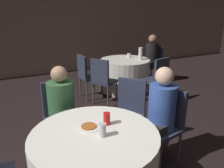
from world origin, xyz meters
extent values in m
cube|color=gray|center=(0.00, 4.75, 1.40)|extent=(16.00, 0.06, 2.80)
cylinder|color=white|center=(0.01, -0.11, 0.36)|extent=(1.18, 1.18, 0.73)
cylinder|color=white|center=(1.83, 2.49, 0.36)|extent=(1.12, 1.12, 0.73)
cube|color=#2D3347|center=(0.71, 0.48, 0.45)|extent=(0.56, 0.56, 0.04)
cube|color=#2D3347|center=(0.85, 0.60, 0.70)|extent=(0.28, 0.32, 0.46)
cylinder|color=#4C4C51|center=(0.69, 0.24, 0.21)|extent=(0.03, 0.03, 0.43)
cylinder|color=#4C4C51|center=(0.47, 0.50, 0.21)|extent=(0.03, 0.03, 0.43)
cylinder|color=#4C4C51|center=(0.95, 0.46, 0.21)|extent=(0.03, 0.03, 0.43)
cylinder|color=#4C4C51|center=(0.73, 0.72, 0.21)|extent=(0.03, 0.03, 0.43)
cube|color=#2D3347|center=(-0.06, 0.80, 0.45)|extent=(0.43, 0.43, 0.04)
cube|color=#2D3347|center=(-0.08, 0.98, 0.70)|extent=(0.38, 0.08, 0.46)
cylinder|color=#4C4C51|center=(0.12, 0.64, 0.21)|extent=(0.03, 0.03, 0.43)
cylinder|color=#4C4C51|center=(-0.22, 0.62, 0.21)|extent=(0.03, 0.03, 0.43)
cylinder|color=#4C4C51|center=(0.09, 0.98, 0.21)|extent=(0.03, 0.03, 0.43)
cylinder|color=#4C4C51|center=(-0.24, 0.96, 0.21)|extent=(0.03, 0.03, 0.43)
cube|color=#2D3347|center=(0.91, 0.05, 0.45)|extent=(0.46, 0.46, 0.04)
cube|color=#2D3347|center=(1.09, 0.08, 0.70)|extent=(0.12, 0.38, 0.46)
cylinder|color=#4C4C51|center=(0.77, -0.15, 0.21)|extent=(0.03, 0.03, 0.43)
cylinder|color=#4C4C51|center=(0.71, 0.19, 0.21)|extent=(0.03, 0.03, 0.43)
cylinder|color=#4C4C51|center=(1.11, -0.09, 0.21)|extent=(0.03, 0.03, 0.43)
cylinder|color=#4C4C51|center=(1.05, 0.25, 0.21)|extent=(0.03, 0.03, 0.43)
cube|color=#2D3347|center=(2.70, 2.65, 0.45)|extent=(0.47, 0.47, 0.04)
cube|color=#2D3347|center=(2.88, 2.69, 0.70)|extent=(0.12, 0.38, 0.46)
cylinder|color=#4C4C51|center=(2.56, 2.45, 0.21)|extent=(0.03, 0.03, 0.43)
cylinder|color=#4C4C51|center=(2.50, 2.79, 0.21)|extent=(0.03, 0.03, 0.43)
cylinder|color=#4C4C51|center=(2.90, 2.52, 0.21)|extent=(0.03, 0.03, 0.43)
cylinder|color=#4C4C51|center=(2.84, 2.85, 0.21)|extent=(0.03, 0.03, 0.43)
cube|color=#2D3347|center=(1.10, 2.00, 0.45)|extent=(0.55, 0.55, 0.04)
cube|color=#2D3347|center=(0.95, 1.91, 0.70)|extent=(0.25, 0.34, 0.46)
cylinder|color=#4C4C51|center=(1.14, 2.24, 0.21)|extent=(0.03, 0.03, 0.43)
cylinder|color=#4C4C51|center=(1.33, 1.96, 0.21)|extent=(0.03, 0.03, 0.43)
cylinder|color=#4C4C51|center=(0.86, 2.05, 0.21)|extent=(0.03, 0.03, 0.43)
cylinder|color=#4C4C51|center=(1.05, 1.77, 0.21)|extent=(0.03, 0.03, 0.43)
cube|color=#2D3347|center=(2.00, 1.63, 0.45)|extent=(0.47, 0.47, 0.04)
cube|color=#2D3347|center=(2.04, 1.45, 0.70)|extent=(0.38, 0.12, 0.46)
cylinder|color=#4C4C51|center=(1.80, 1.76, 0.21)|extent=(0.03, 0.03, 0.43)
cylinder|color=#4C4C51|center=(2.14, 1.83, 0.21)|extent=(0.03, 0.03, 0.43)
cylinder|color=#4C4C51|center=(1.87, 1.43, 0.21)|extent=(0.03, 0.03, 0.43)
cylinder|color=#4C4C51|center=(2.20, 1.49, 0.21)|extent=(0.03, 0.03, 0.43)
cube|color=#2D3347|center=(0.95, 2.42, 0.45)|extent=(0.43, 0.43, 0.04)
cube|color=#2D3347|center=(0.77, 2.40, 0.70)|extent=(0.08, 0.38, 0.46)
cylinder|color=#4C4C51|center=(1.11, 2.60, 0.21)|extent=(0.03, 0.03, 0.43)
cylinder|color=#4C4C51|center=(1.14, 2.26, 0.21)|extent=(0.03, 0.03, 0.43)
cylinder|color=#4C4C51|center=(0.77, 2.57, 0.21)|extent=(0.03, 0.03, 0.43)
cylinder|color=#4C4C51|center=(0.80, 2.23, 0.21)|extent=(0.03, 0.03, 0.43)
cylinder|color=#33384C|center=(-0.04, 0.58, 0.23)|extent=(0.24, 0.24, 0.47)
cube|color=#33384C|center=(-0.05, 0.69, 0.52)|extent=(0.34, 0.34, 0.12)
cylinder|color=#38663D|center=(-0.06, 0.80, 0.72)|extent=(0.33, 0.33, 0.49)
sphere|color=tan|center=(-0.06, 0.80, 1.06)|extent=(0.20, 0.20, 0.20)
cylinder|color=#282828|center=(0.69, 0.01, 0.23)|extent=(0.24, 0.24, 0.47)
cube|color=#282828|center=(0.80, 0.03, 0.52)|extent=(0.37, 0.35, 0.12)
cylinder|color=#33519E|center=(0.91, 0.05, 0.74)|extent=(0.31, 0.31, 0.53)
sphere|color=#DBB293|center=(0.91, 0.05, 1.11)|extent=(0.21, 0.21, 0.21)
cylinder|color=#282828|center=(2.48, 2.61, 0.23)|extent=(0.24, 0.24, 0.47)
cube|color=#282828|center=(2.59, 2.63, 0.52)|extent=(0.37, 0.35, 0.12)
cylinder|color=black|center=(2.70, 2.65, 0.75)|extent=(0.32, 0.32, 0.55)
sphere|color=#997056|center=(2.70, 2.65, 1.12)|extent=(0.20, 0.20, 0.20)
cylinder|color=white|center=(0.01, 0.02, 0.73)|extent=(0.23, 0.23, 0.01)
cylinder|color=#B25B23|center=(0.01, 0.02, 0.74)|extent=(0.14, 0.14, 0.01)
cylinder|color=red|center=(0.18, -0.01, 0.79)|extent=(0.07, 0.07, 0.12)
cylinder|color=silver|center=(0.06, -0.18, 0.79)|extent=(0.07, 0.07, 0.12)
cylinder|color=white|center=(2.14, 2.33, 0.87)|extent=(0.09, 0.09, 0.27)
cylinder|color=white|center=(2.03, 2.65, 0.78)|extent=(0.08, 0.08, 0.09)
camera|label=1|loc=(-0.62, -1.72, 1.78)|focal=35.00mm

